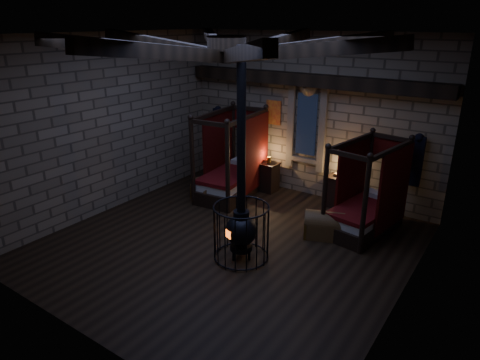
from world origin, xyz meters
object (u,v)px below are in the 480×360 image
Objects in this scene: bed_left at (232,175)px; stove at (241,228)px; trunk_right at (324,226)px; trunk_left at (205,192)px; bed_right at (366,209)px.

stove is at bearing -57.04° from bed_left.
bed_left is at bearing 142.65° from trunk_right.
stove reaches higher than trunk_left.
bed_left is at bearing -171.01° from bed_right.
stove reaches higher than trunk_right.
stove reaches higher than bed_right.
bed_left is 3.66m from bed_right.
trunk_right is (3.06, -0.87, -0.28)m from bed_left.
stove is (-0.98, -1.74, 0.38)m from trunk_right.
bed_right reaches higher than trunk_left.
bed_left reaches higher than trunk_left.
bed_left is at bearing 87.39° from trunk_left.
trunk_left is at bearing 156.88° from trunk_right.
bed_right is 3.03m from stove.
bed_right is 2.15× the size of trunk_right.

